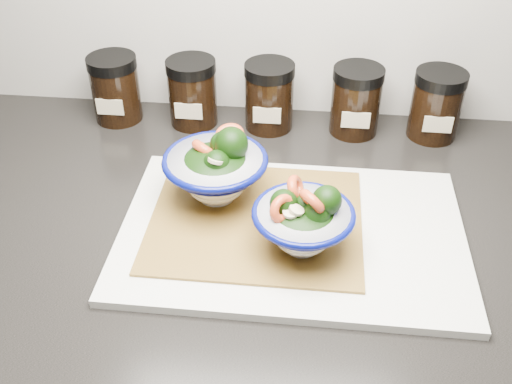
# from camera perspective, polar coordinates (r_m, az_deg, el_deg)

# --- Properties ---
(countertop) EXTENTS (3.50, 0.60, 0.04)m
(countertop) POSITION_cam_1_polar(r_m,az_deg,el_deg) (0.84, -1.26, -3.22)
(countertop) COLOR black
(countertop) RESTS_ON cabinet
(cutting_board) EXTENTS (0.45, 0.30, 0.01)m
(cutting_board) POSITION_cam_1_polar(r_m,az_deg,el_deg) (0.79, 3.43, -3.90)
(cutting_board) COLOR silver
(cutting_board) RESTS_ON countertop
(bamboo_mat) EXTENTS (0.28, 0.24, 0.00)m
(bamboo_mat) POSITION_cam_1_polar(r_m,az_deg,el_deg) (0.80, 0.00, -2.62)
(bamboo_mat) COLOR #A67E31
(bamboo_mat) RESTS_ON cutting_board
(bowl_left) EXTENTS (0.14, 0.14, 0.10)m
(bowl_left) POSITION_cam_1_polar(r_m,az_deg,el_deg) (0.81, -3.77, 2.16)
(bowl_left) COLOR white
(bowl_left) RESTS_ON bamboo_mat
(bowl_right) EXTENTS (0.13, 0.13, 0.10)m
(bowl_right) POSITION_cam_1_polar(r_m,az_deg,el_deg) (0.73, 4.53, -2.84)
(bowl_right) COLOR white
(bowl_right) RESTS_ON bamboo_mat
(spice_jar_a) EXTENTS (0.08, 0.08, 0.11)m
(spice_jar_a) POSITION_cam_1_polar(r_m,az_deg,el_deg) (1.05, -13.24, 9.59)
(spice_jar_a) COLOR black
(spice_jar_a) RESTS_ON countertop
(spice_jar_b) EXTENTS (0.08, 0.08, 0.11)m
(spice_jar_b) POSITION_cam_1_polar(r_m,az_deg,el_deg) (1.01, -6.07, 9.43)
(spice_jar_b) COLOR black
(spice_jar_b) RESTS_ON countertop
(spice_jar_c) EXTENTS (0.08, 0.08, 0.11)m
(spice_jar_c) POSITION_cam_1_polar(r_m,az_deg,el_deg) (1.00, 1.26, 9.11)
(spice_jar_c) COLOR black
(spice_jar_c) RESTS_ON countertop
(spice_jar_d) EXTENTS (0.08, 0.08, 0.11)m
(spice_jar_d) POSITION_cam_1_polar(r_m,az_deg,el_deg) (1.00, 9.50, 8.59)
(spice_jar_d) COLOR black
(spice_jar_d) RESTS_ON countertop
(spice_jar_e) EXTENTS (0.08, 0.08, 0.11)m
(spice_jar_e) POSITION_cam_1_polar(r_m,az_deg,el_deg) (1.01, 16.79, 7.97)
(spice_jar_e) COLOR black
(spice_jar_e) RESTS_ON countertop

